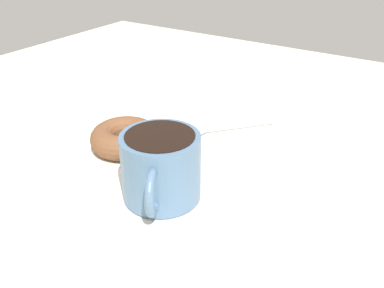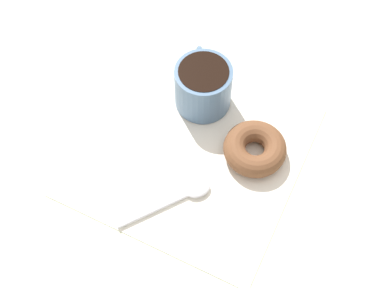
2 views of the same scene
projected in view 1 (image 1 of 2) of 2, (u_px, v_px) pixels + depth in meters
ground_plane at (168, 171)px, 55.83cm from camera, size 120.00×120.00×2.00cm
napkin at (192, 158)px, 56.53cm from camera, size 33.90×33.90×0.30cm
coffee_cup at (161, 166)px, 46.84cm from camera, size 8.80×11.22×7.74cm
donut at (125, 138)px, 57.66cm from camera, size 9.43×9.43×3.34cm
spoon at (209, 130)px, 62.73cm from camera, size 10.63×11.86×0.90cm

